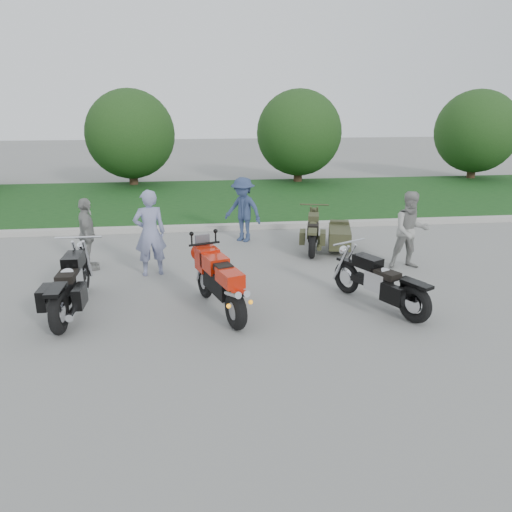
{
  "coord_description": "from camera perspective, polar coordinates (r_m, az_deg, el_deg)",
  "views": [
    {
      "loc": [
        -0.43,
        -7.84,
        3.58
      ],
      "look_at": [
        0.63,
        0.89,
        0.8
      ],
      "focal_mm": 35.0,
      "sensor_mm": 36.0,
      "label": 1
    }
  ],
  "objects": [
    {
      "name": "cruiser_sidecar",
      "position": [
        12.32,
        8.28,
        2.34
      ],
      "size": [
        1.35,
        2.1,
        0.82
      ],
      "rotation": [
        0.0,
        0.0,
        -0.25
      ],
      "color": "black",
      "rests_on": "ground"
    },
    {
      "name": "ground",
      "position": [
        8.63,
        -3.5,
        -7.0
      ],
      "size": [
        80.0,
        80.0,
        0.0
      ],
      "primitive_type": "plane",
      "color": "gray",
      "rests_on": "ground"
    },
    {
      "name": "curb",
      "position": [
        14.28,
        -5.01,
        3.27
      ],
      "size": [
        60.0,
        0.3,
        0.15
      ],
      "primitive_type": "cube",
      "color": "#B0ADA5",
      "rests_on": "ground"
    },
    {
      "name": "cruiser_right",
      "position": [
        9.09,
        14.29,
        -3.21
      ],
      "size": [
        1.16,
        2.07,
        0.87
      ],
      "rotation": [
        0.0,
        0.0,
        0.47
      ],
      "color": "black",
      "rests_on": "ground"
    },
    {
      "name": "tree_far_right",
      "position": [
        24.73,
        23.88,
        12.89
      ],
      "size": [
        3.6,
        3.6,
        4.0
      ],
      "color": "#3F2B1C",
      "rests_on": "ground"
    },
    {
      "name": "tree_mid_left",
      "position": [
        21.54,
        -14.17,
        13.35
      ],
      "size": [
        3.6,
        3.6,
        4.0
      ],
      "color": "#3F2B1C",
      "rests_on": "ground"
    },
    {
      "name": "person_denim",
      "position": [
        12.96,
        -1.49,
        5.32
      ],
      "size": [
        1.23,
        1.17,
        1.67
      ],
      "primitive_type": "imported",
      "rotation": [
        0.0,
        0.0,
        -0.69
      ],
      "color": "navy",
      "rests_on": "ground"
    },
    {
      "name": "person_grey",
      "position": [
        11.34,
        17.26,
        2.81
      ],
      "size": [
        0.87,
        0.7,
        1.7
      ],
      "primitive_type": "imported",
      "rotation": [
        0.0,
        0.0,
        -0.07
      ],
      "color": "gray",
      "rests_on": "ground"
    },
    {
      "name": "person_back",
      "position": [
        11.34,
        -18.73,
        2.36
      ],
      "size": [
        0.57,
        0.99,
        1.58
      ],
      "primitive_type": "imported",
      "rotation": [
        0.0,
        0.0,
        1.78
      ],
      "color": "gray",
      "rests_on": "ground"
    },
    {
      "name": "cruiser_left",
      "position": [
        9.15,
        -20.47,
        -3.4
      ],
      "size": [
        0.41,
        2.46,
        0.95
      ],
      "rotation": [
        0.0,
        0.0,
        -0.01
      ],
      "color": "black",
      "rests_on": "ground"
    },
    {
      "name": "tree_mid_right",
      "position": [
        21.84,
        4.92,
        13.85
      ],
      "size": [
        3.6,
        3.6,
        4.0
      ],
      "color": "#3F2B1C",
      "rests_on": "ground"
    },
    {
      "name": "person_stripe",
      "position": [
        10.61,
        -12.04,
        2.59
      ],
      "size": [
        0.75,
        0.58,
        1.82
      ],
      "primitive_type": "imported",
      "rotation": [
        0.0,
        0.0,
        3.37
      ],
      "color": "#8086AF",
      "rests_on": "ground"
    },
    {
      "name": "sportbike_red",
      "position": [
        8.58,
        -4.17,
        -2.82
      ],
      "size": [
        0.86,
        2.09,
        1.02
      ],
      "rotation": [
        0.0,
        0.0,
        0.31
      ],
      "color": "black",
      "rests_on": "ground"
    },
    {
      "name": "grass_strip",
      "position": [
        18.33,
        -5.5,
        6.43
      ],
      "size": [
        60.0,
        8.0,
        0.14
      ],
      "primitive_type": "cube",
      "color": "#23571D",
      "rests_on": "ground"
    }
  ]
}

